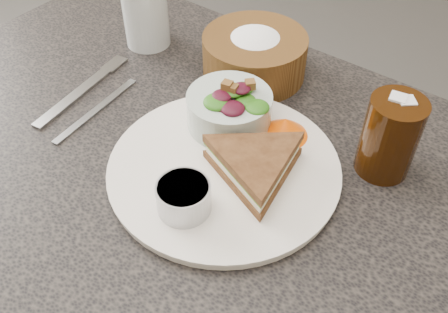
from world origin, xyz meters
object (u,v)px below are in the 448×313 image
Objects in this scene: dining_table at (191,294)px; cola_glass at (391,133)px; water_glass at (145,13)px; sandwich at (255,165)px; dressing_ramekin at (184,198)px; dinner_plate at (224,169)px; bread_basket at (255,49)px; salad_bowl at (229,105)px.

cola_glass reaches higher than dining_table.
dining_table is 8.50× the size of water_glass.
dining_table is 6.48× the size of sandwich.
sandwich is 2.33× the size of dressing_ramekin.
dining_table is 0.39m from dinner_plate.
dining_table is at bearing 134.90° from dressing_ramekin.
bread_basket is at bearing 114.64° from dinner_plate.
dining_table is at bearing -104.80° from salad_bowl.
dressing_ramekin is 0.28m from cola_glass.
bread_basket is (-0.14, 0.20, 0.01)m from sandwich.
dinner_plate is at bearing -148.27° from sandwich.
water_glass is at bearing -170.43° from bread_basket.
cola_glass is 1.06× the size of water_glass.
dining_table is 3.27× the size of dinner_plate.
dinner_plate is at bearing 12.01° from dining_table.
cola_glass is (0.16, 0.22, 0.03)m from dressing_ramekin.
dressing_ramekin is at bearing -45.10° from dining_table.
sandwich reaches higher than dining_table.
water_glass is (-0.30, 0.18, 0.05)m from dinner_plate.
sandwich is 0.92× the size of bread_basket.
salad_bowl is (-0.09, 0.06, 0.01)m from sandwich.
cola_glass is at bearing -15.84° from bread_basket.
bread_basket is at bearing 164.16° from cola_glass.
cola_glass is at bearing 32.88° from dining_table.
cola_glass reaches higher than bread_basket.
sandwich is 1.28× the size of salad_bowl.
dining_table is 0.42m from sandwich.
bread_basket is at bearing 9.57° from water_glass.
water_glass reaches higher than dining_table.
water_glass is at bearing 158.08° from salad_bowl.
water_glass reaches higher than salad_bowl.
dressing_ramekin is (-0.04, -0.10, -0.00)m from sandwich.
sandwich reaches higher than dressing_ramekin.
salad_bowl is at bearing -21.92° from water_glass.
sandwich is (0.04, 0.01, 0.03)m from dinner_plate.
salad_bowl reaches higher than dining_table.
water_glass is at bearing 149.82° from dinner_plate.
cola_glass reaches higher than salad_bowl.
dinner_plate is 0.23m from bread_basket.
water_glass is (-0.47, 0.04, -0.00)m from cola_glass.
dinner_plate is 1.82× the size of bread_basket.
dining_table is 0.48m from bread_basket.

